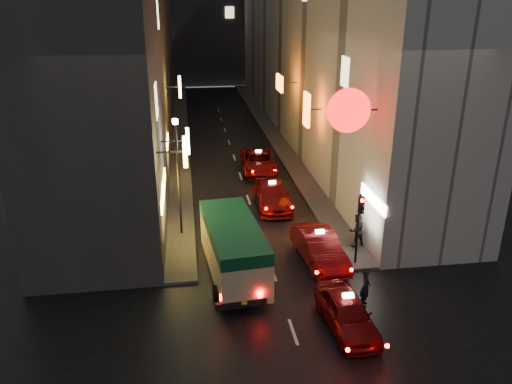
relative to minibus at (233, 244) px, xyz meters
name	(u,v)px	position (x,y,z in m)	size (l,w,h in m)	color
building_left	(130,34)	(-6.15, 25.59, 7.32)	(7.46, 52.00, 18.00)	#393634
building_right	(313,33)	(9.85, 25.59, 7.32)	(8.37, 52.05, 18.00)	#ABA79C
building_far	(206,4)	(1.85, 57.60, 9.32)	(30.00, 10.00, 22.00)	#323237
sidewalk_left	(180,135)	(-2.40, 25.60, -1.60)	(1.50, 52.00, 0.15)	#4C4946
sidewalk_right	(271,131)	(6.10, 25.60, -1.60)	(1.50, 52.00, 0.15)	#4C4946
minibus	(233,244)	(0.00, 0.00, 0.00)	(2.72, 6.35, 2.65)	tan
taxi_near	(347,310)	(3.93, -4.40, -0.88)	(2.36, 5.10, 1.75)	#69090B
taxi_second	(319,245)	(4.22, 0.82, -0.80)	(2.80, 5.72, 1.93)	#69090B
taxi_third	(272,193)	(3.16, 7.97, -0.83)	(2.29, 5.37, 1.86)	#69090B
taxi_far	(259,160)	(3.27, 14.42, -0.81)	(2.54, 5.58, 1.91)	#69090B
pedestrian_crossing	(366,285)	(5.15, -3.04, -0.69)	(0.65, 0.42, 1.97)	black
pedestrian_sidewalk	(357,228)	(6.41, 1.83, -0.52)	(0.75, 0.47, 2.00)	black
traffic_light	(360,215)	(5.85, 0.07, 1.01)	(0.26, 0.43, 3.50)	black
lamp_post	(178,170)	(-2.35, 4.60, 2.05)	(0.28, 0.28, 6.22)	black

